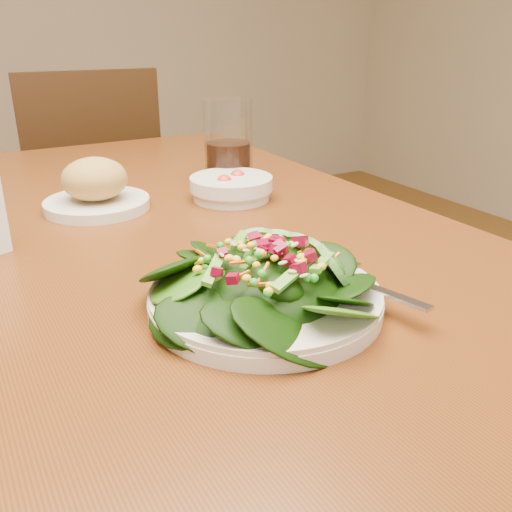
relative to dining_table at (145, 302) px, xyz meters
name	(u,v)px	position (x,y,z in m)	size (l,w,h in m)	color
dining_table	(145,302)	(0.00, 0.00, 0.00)	(0.90, 1.40, 0.75)	#632D10
chair_far	(94,205)	(0.19, 1.07, -0.17)	(0.45, 0.46, 0.91)	black
salad_plate	(273,284)	(0.06, -0.27, 0.13)	(0.25, 0.25, 0.07)	silver
bread_plate	(96,189)	(-0.01, 0.16, 0.14)	(0.17, 0.17, 0.09)	silver
tomato_bowl	(231,187)	(0.20, 0.11, 0.12)	(0.14, 0.14, 0.05)	silver
drinking_glass	(228,148)	(0.24, 0.20, 0.17)	(0.09, 0.09, 0.16)	silver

